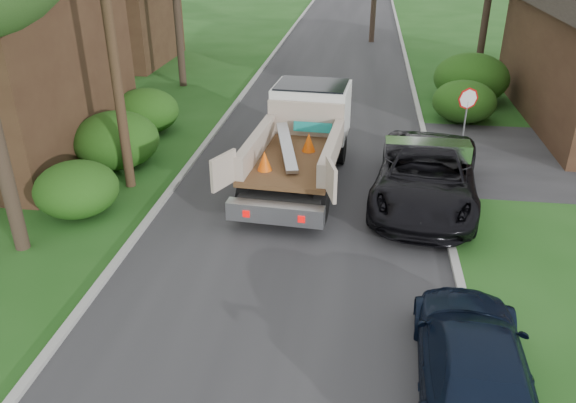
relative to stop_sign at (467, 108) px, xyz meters
The scene contains 15 objects.
ground 10.55m from the stop_sign, 120.02° to the right, with size 120.00×120.00×0.00m, color #1B4A15.
road 5.58m from the stop_sign, 169.11° to the left, with size 8.00×90.00×0.02m, color #28282B.
curb_left 9.51m from the stop_sign, behind, with size 0.20×90.00×0.12m, color #9E9E99.
curb_right 2.27m from the stop_sign, 137.73° to the left, with size 0.20×90.00×0.12m, color #9E9E99.
stop_sign is the anchor object (origin of this frame).
utility_pole 11.91m from the stop_sign, 159.38° to the right, with size 2.42×1.25×10.00m.
house_left_far 22.81m from the stop_sign, 145.19° to the left, with size 7.56×7.56×6.00m.
hedge_left_a 12.92m from the stop_sign, 152.24° to the right, with size 2.34×2.34×1.53m, color #1A400E.
hedge_left_b 11.99m from the stop_sign, 167.94° to the right, with size 2.86×2.86×1.87m, color #1A400E.
hedge_left_c 12.08m from the stop_sign, behind, with size 2.60×2.60×1.70m, color #1A400E.
hedge_right_a 4.15m from the stop_sign, 81.47° to the left, with size 2.60×2.60×1.70m, color #1A400E.
hedge_right_b 7.15m from the stop_sign, 79.48° to the left, with size 3.38×3.38×2.21m, color #1A400E.
flatbed_truck 5.78m from the stop_sign, 158.71° to the right, with size 3.36×7.15×2.64m.
black_pickup 4.37m from the stop_sign, 112.00° to the right, with size 2.87×6.23×1.73m, color black.
navy_suv 11.64m from the stop_sign, 96.94° to the right, with size 1.93×4.75×1.38m, color black.
Camera 1 is at (1.61, -10.34, 7.50)m, focal length 35.00 mm.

